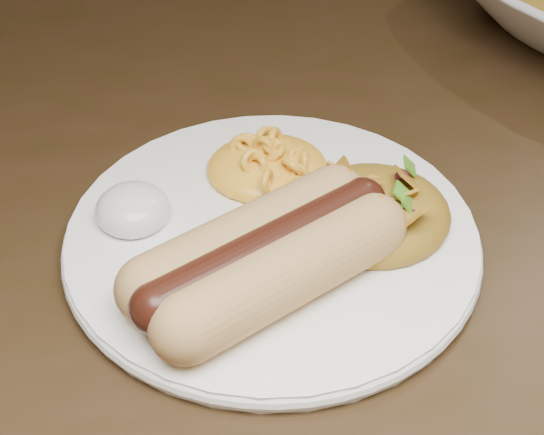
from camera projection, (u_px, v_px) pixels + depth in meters
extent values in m
cube|color=black|center=(287.00, 204.00, 0.57)|extent=(1.60, 0.90, 0.04)
cylinder|color=white|center=(272.00, 238.00, 0.50)|extent=(0.26, 0.26, 0.01)
cylinder|color=tan|center=(271.00, 277.00, 0.44)|extent=(0.13, 0.09, 0.04)
cylinder|color=tan|center=(262.00, 237.00, 0.47)|extent=(0.13, 0.09, 0.04)
cylinder|color=#471D11|center=(267.00, 251.00, 0.45)|extent=(0.14, 0.09, 0.03)
ellipsoid|color=orange|center=(267.00, 154.00, 0.53)|extent=(0.10, 0.09, 0.03)
ellipsoid|color=silver|center=(132.00, 202.00, 0.50)|extent=(0.05, 0.05, 0.03)
ellipsoid|color=#A9361C|center=(373.00, 207.00, 0.50)|extent=(0.09, 0.09, 0.04)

